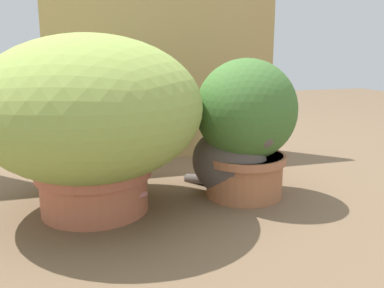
% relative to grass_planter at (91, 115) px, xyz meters
% --- Properties ---
extents(ground_plane, '(6.00, 6.00, 0.00)m').
position_rel_grass_planter_xyz_m(ground_plane, '(0.24, -0.04, -0.28)').
color(ground_plane, brown).
extents(cardboard_backdrop, '(0.96, 0.03, 0.72)m').
position_rel_grass_planter_xyz_m(cardboard_backdrop, '(0.34, 0.54, 0.08)').
color(cardboard_backdrop, tan).
rests_on(cardboard_backdrop, ground).
extents(grass_planter, '(0.63, 0.63, 0.50)m').
position_rel_grass_planter_xyz_m(grass_planter, '(0.00, 0.00, 0.00)').
color(grass_planter, '#C16B4A').
rests_on(grass_planter, ground).
extents(leafy_planter, '(0.31, 0.31, 0.44)m').
position_rel_grass_planter_xyz_m(leafy_planter, '(0.47, -0.00, -0.05)').
color(leafy_planter, '#B06C45').
rests_on(leafy_planter, ground).
extents(cat, '(0.29, 0.37, 0.32)m').
position_rel_grass_planter_xyz_m(cat, '(0.42, -0.01, -0.16)').
color(cat, '#5A514C').
rests_on(cat, ground).
extents(mushroom_ornament_pink, '(0.07, 0.07, 0.09)m').
position_rel_grass_planter_xyz_m(mushroom_ornament_pink, '(0.11, -0.07, -0.22)').
color(mushroom_ornament_pink, silver).
rests_on(mushroom_ornament_pink, ground).
extents(mushroom_ornament_red, '(0.10, 0.10, 0.11)m').
position_rel_grass_planter_xyz_m(mushroom_ornament_red, '(0.00, -0.07, -0.20)').
color(mushroom_ornament_red, silver).
rests_on(mushroom_ornament_red, ground).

